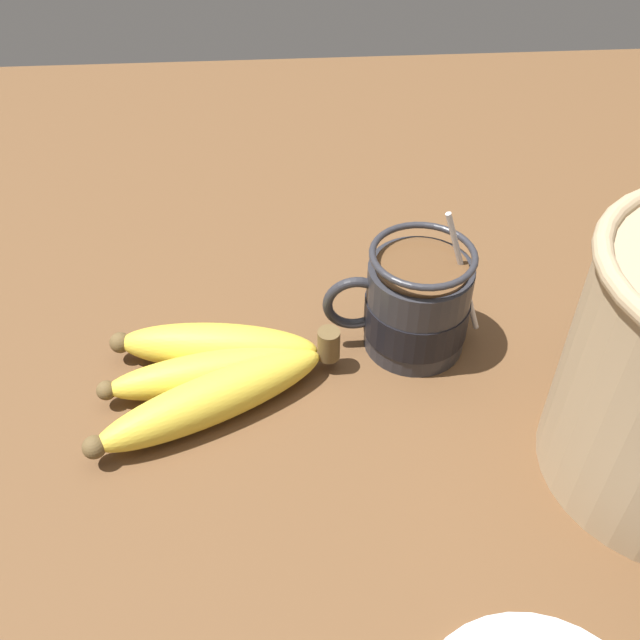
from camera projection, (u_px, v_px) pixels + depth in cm
name	position (u px, v px, depth cm)	size (l,w,h in cm)	color
table	(307.00, 334.00, 70.14)	(124.23, 124.23, 3.42)	brown
coffee_mug	(416.00, 305.00, 63.76)	(14.57, 9.43, 14.43)	#28282D
banana_bunch	(215.00, 373.00, 61.15)	(20.95, 15.54, 4.45)	brown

